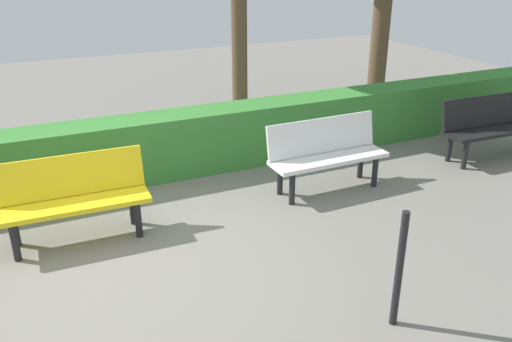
{
  "coord_description": "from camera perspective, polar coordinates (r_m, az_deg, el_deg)",
  "views": [
    {
      "loc": [
        0.56,
        4.47,
        2.78
      ],
      "look_at": [
        -1.61,
        -0.27,
        0.55
      ],
      "focal_mm": 37.28,
      "sensor_mm": 36.0,
      "label": 1
    }
  ],
  "objects": [
    {
      "name": "railing_post_mid",
      "position": [
        4.25,
        15.11,
        -10.22
      ],
      "size": [
        0.06,
        0.06,
        1.0
      ],
      "primitive_type": "cylinder",
      "color": "black",
      "rests_on": "ground_plane"
    },
    {
      "name": "bench_black",
      "position": [
        8.11,
        24.08,
        4.64
      ],
      "size": [
        1.61,
        0.5,
        0.86
      ],
      "rotation": [
        0.0,
        0.0,
        -0.03
      ],
      "color": "black",
      "rests_on": "ground_plane"
    },
    {
      "name": "bench_yellow",
      "position": [
        5.6,
        -19.06,
        -2.48
      ],
      "size": [
        1.47,
        0.5,
        0.86
      ],
      "rotation": [
        0.0,
        0.0,
        -0.03
      ],
      "color": "yellow",
      "rests_on": "ground_plane"
    },
    {
      "name": "bench_white",
      "position": [
        6.46,
        7.54,
        2.09
      ],
      "size": [
        1.47,
        0.48,
        0.86
      ],
      "rotation": [
        0.0,
        0.0,
        0.01
      ],
      "color": "white",
      "rests_on": "ground_plane"
    },
    {
      "name": "hedge_row",
      "position": [
        6.95,
        -8.35,
        2.91
      ],
      "size": [
        16.75,
        0.55,
        0.81
      ],
      "primitive_type": "cube",
      "color": "#387F33",
      "rests_on": "ground_plane"
    },
    {
      "name": "ground_plane",
      "position": [
        5.3,
        -14.98,
        -9.42
      ],
      "size": [
        20.75,
        20.75,
        0.0
      ],
      "primitive_type": "plane",
      "color": "gray"
    }
  ]
}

